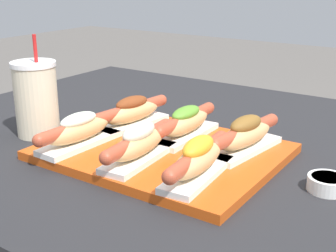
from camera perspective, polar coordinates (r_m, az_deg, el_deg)
name	(u,v)px	position (r m, az deg, el deg)	size (l,w,h in m)	color
serving_tray	(162,152)	(0.95, -0.68, -3.13)	(0.45, 0.36, 0.02)	#CC4C14
hot_dog_0	(79,130)	(0.96, -10.78, -0.50)	(0.07, 0.23, 0.07)	white
hot_dog_1	(139,143)	(0.87, -3.55, -2.12)	(0.07, 0.23, 0.07)	white
hot_dog_2	(198,159)	(0.80, 3.68, -4.03)	(0.08, 0.23, 0.07)	white
hot_dog_3	(132,112)	(1.06, -4.40, 1.69)	(0.08, 0.22, 0.07)	white
hot_dog_4	(186,123)	(0.99, 2.19, 0.41)	(0.06, 0.23, 0.07)	white
hot_dog_5	(245,135)	(0.93, 9.41, -1.08)	(0.08, 0.22, 0.07)	white
sauce_bowl	(327,183)	(0.85, 18.87, -6.57)	(0.07, 0.07, 0.03)	white
drink_cup	(36,99)	(1.09, -15.77, 3.23)	(0.10, 0.10, 0.23)	beige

